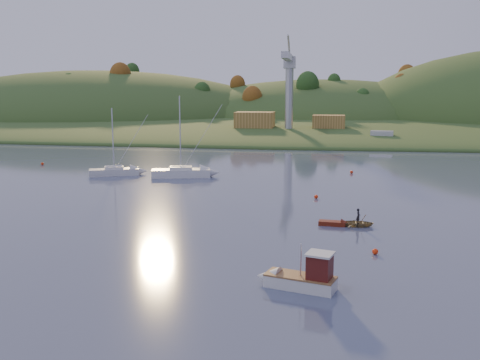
# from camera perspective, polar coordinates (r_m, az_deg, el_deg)

# --- Properties ---
(ground) EXTENTS (500.00, 500.00, 0.00)m
(ground) POSITION_cam_1_polar(r_m,az_deg,el_deg) (35.36, -12.51, -13.08)
(ground) COLOR #3D4663
(ground) RESTS_ON ground
(far_shore) EXTENTS (620.00, 220.00, 1.50)m
(far_shore) POSITION_cam_1_polar(r_m,az_deg,el_deg) (260.87, 6.48, 6.58)
(far_shore) COLOR #335120
(far_shore) RESTS_ON ground
(shore_slope) EXTENTS (640.00, 150.00, 7.00)m
(shore_slope) POSITION_cam_1_polar(r_m,az_deg,el_deg) (196.08, 5.55, 5.62)
(shore_slope) COLOR #335120
(shore_slope) RESTS_ON ground
(hill_left) EXTENTS (170.00, 140.00, 44.00)m
(hill_left) POSITION_cam_1_polar(r_m,az_deg,el_deg) (252.35, -14.87, 6.22)
(hill_left) COLOR #335120
(hill_left) RESTS_ON ground
(hill_center) EXTENTS (140.00, 120.00, 36.00)m
(hill_center) POSITION_cam_1_polar(r_m,az_deg,el_deg) (240.61, 8.64, 6.28)
(hill_center) COLOR #335120
(hill_center) RESTS_ON ground
(hillside_trees) EXTENTS (280.00, 50.00, 32.00)m
(hillside_trees) POSITION_cam_1_polar(r_m,az_deg,el_deg) (216.00, 5.90, 5.98)
(hillside_trees) COLOR #234518
(hillside_trees) RESTS_ON ground
(wharf) EXTENTS (42.00, 16.00, 2.40)m
(wharf) POSITION_cam_1_polar(r_m,az_deg,el_deg) (152.90, 6.39, 4.93)
(wharf) COLOR slate
(wharf) RESTS_ON ground
(shed_west) EXTENTS (11.00, 8.00, 4.80)m
(shed_west) POSITION_cam_1_polar(r_m,az_deg,el_deg) (154.82, 1.59, 6.38)
(shed_west) COLOR olive
(shed_west) RESTS_ON wharf
(shed_east) EXTENTS (9.00, 7.00, 4.00)m
(shed_east) POSITION_cam_1_polar(r_m,az_deg,el_deg) (154.49, 9.43, 6.10)
(shed_east) COLOR olive
(shed_east) RESTS_ON wharf
(dock_crane) EXTENTS (3.20, 28.00, 20.30)m
(dock_crane) POSITION_cam_1_polar(r_m,az_deg,el_deg) (149.03, 5.26, 10.98)
(dock_crane) COLOR #B7B7BC
(dock_crane) RESTS_ON wharf
(fishing_boat) EXTENTS (5.91, 3.22, 3.61)m
(fishing_boat) POSITION_cam_1_polar(r_m,az_deg,el_deg) (37.58, 5.92, -10.20)
(fishing_boat) COLOR silver
(fishing_boat) RESTS_ON ground
(sailboat_near) EXTENTS (7.99, 5.20, 10.69)m
(sailboat_near) POSITION_cam_1_polar(r_m,az_deg,el_deg) (87.53, -13.27, 0.94)
(sailboat_near) COLOR silver
(sailboat_near) RESTS_ON ground
(sailboat_far) EXTENTS (9.45, 5.02, 12.56)m
(sailboat_far) POSITION_cam_1_polar(r_m,az_deg,el_deg) (83.99, -6.33, 0.85)
(sailboat_far) COLOR silver
(sailboat_far) RESTS_ON ground
(canoe) EXTENTS (3.20, 2.32, 0.65)m
(canoe) POSITION_cam_1_polar(r_m,az_deg,el_deg) (54.89, 12.48, -4.51)
(canoe) COLOR olive
(canoe) RESTS_ON ground
(paddler) EXTENTS (0.39, 0.58, 1.57)m
(paddler) POSITION_cam_1_polar(r_m,az_deg,el_deg) (54.78, 12.50, -4.04)
(paddler) COLOR black
(paddler) RESTS_ON ground
(red_tender) EXTENTS (3.22, 1.37, 1.07)m
(red_tender) POSITION_cam_1_polar(r_m,az_deg,el_deg) (54.75, 10.44, -4.59)
(red_tender) COLOR #5C1B0D
(red_tender) RESTS_ON ground
(work_vessel) EXTENTS (13.42, 6.46, 3.31)m
(work_vessel) POSITION_cam_1_polar(r_m,az_deg,el_deg) (139.46, 14.88, 4.22)
(work_vessel) COLOR slate
(work_vessel) RESTS_ON ground
(buoy_0) EXTENTS (0.50, 0.50, 0.50)m
(buoy_0) POSITION_cam_1_polar(r_m,az_deg,el_deg) (46.09, 14.22, -7.41)
(buoy_0) COLOR red
(buoy_0) RESTS_ON ground
(buoy_1) EXTENTS (0.50, 0.50, 0.50)m
(buoy_1) POSITION_cam_1_polar(r_m,az_deg,el_deg) (67.73, 8.12, -1.77)
(buoy_1) COLOR red
(buoy_1) RESTS_ON ground
(buoy_2) EXTENTS (0.50, 0.50, 0.50)m
(buoy_2) POSITION_cam_1_polar(r_m,az_deg,el_deg) (103.28, -20.34, 1.64)
(buoy_2) COLOR red
(buoy_2) RESTS_ON ground
(buoy_3) EXTENTS (0.50, 0.50, 0.50)m
(buoy_3) POSITION_cam_1_polar(r_m,az_deg,el_deg) (87.83, -14.71, 0.61)
(buoy_3) COLOR red
(buoy_3) RESTS_ON ground
(buoy_4) EXTENTS (0.50, 0.50, 0.50)m
(buoy_4) POSITION_cam_1_polar(r_m,az_deg,el_deg) (88.99, 11.81, 0.84)
(buoy_4) COLOR red
(buoy_4) RESTS_ON ground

